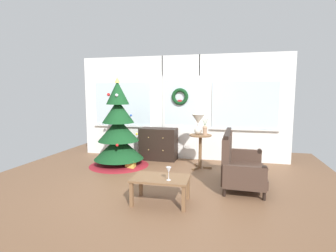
{
  "coord_description": "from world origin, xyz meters",
  "views": [
    {
      "loc": [
        1.25,
        -4.39,
        1.62
      ],
      "look_at": [
        0.05,
        0.55,
        1.0
      ],
      "focal_mm": 28.3,
      "sensor_mm": 36.0,
      "label": 1
    }
  ],
  "objects_px": {
    "christmas_tree": "(118,134)",
    "coffee_table": "(161,181)",
    "dresser_cabinet": "(158,144)",
    "side_table": "(200,145)",
    "wine_glass": "(169,171)",
    "gift_box": "(131,164)",
    "settee_sofa": "(238,164)",
    "table_lamp": "(198,121)",
    "flower_vase": "(205,130)"
  },
  "relations": [
    {
      "from": "wine_glass",
      "to": "gift_box",
      "type": "height_order",
      "value": "wine_glass"
    },
    {
      "from": "christmas_tree",
      "to": "table_lamp",
      "type": "bearing_deg",
      "value": 8.09
    },
    {
      "from": "side_table",
      "to": "table_lamp",
      "type": "distance_m",
      "value": 0.51
    },
    {
      "from": "dresser_cabinet",
      "to": "settee_sofa",
      "type": "distance_m",
      "value": 2.35
    },
    {
      "from": "table_lamp",
      "to": "gift_box",
      "type": "distance_m",
      "value": 1.74
    },
    {
      "from": "coffee_table",
      "to": "wine_glass",
      "type": "height_order",
      "value": "wine_glass"
    },
    {
      "from": "dresser_cabinet",
      "to": "table_lamp",
      "type": "distance_m",
      "value": 1.3
    },
    {
      "from": "side_table",
      "to": "flower_vase",
      "type": "height_order",
      "value": "flower_vase"
    },
    {
      "from": "table_lamp",
      "to": "coffee_table",
      "type": "distance_m",
      "value": 2.17
    },
    {
      "from": "wine_glass",
      "to": "side_table",
      "type": "bearing_deg",
      "value": 84.39
    },
    {
      "from": "gift_box",
      "to": "side_table",
      "type": "bearing_deg",
      "value": 15.28
    },
    {
      "from": "settee_sofa",
      "to": "table_lamp",
      "type": "distance_m",
      "value": 1.43
    },
    {
      "from": "christmas_tree",
      "to": "coffee_table",
      "type": "distance_m",
      "value": 2.34
    },
    {
      "from": "christmas_tree",
      "to": "coffee_table",
      "type": "relative_size",
      "value": 2.32
    },
    {
      "from": "coffee_table",
      "to": "gift_box",
      "type": "distance_m",
      "value": 1.96
    },
    {
      "from": "christmas_tree",
      "to": "gift_box",
      "type": "height_order",
      "value": "christmas_tree"
    },
    {
      "from": "flower_vase",
      "to": "coffee_table",
      "type": "xyz_separation_m",
      "value": [
        -0.45,
        -1.94,
        -0.52
      ]
    },
    {
      "from": "table_lamp",
      "to": "coffee_table",
      "type": "height_order",
      "value": "table_lamp"
    },
    {
      "from": "christmas_tree",
      "to": "flower_vase",
      "type": "distance_m",
      "value": 1.93
    },
    {
      "from": "christmas_tree",
      "to": "settee_sofa",
      "type": "xyz_separation_m",
      "value": [
        2.6,
        -0.7,
        -0.34
      ]
    },
    {
      "from": "dresser_cabinet",
      "to": "side_table",
      "type": "bearing_deg",
      "value": -25.29
    },
    {
      "from": "dresser_cabinet",
      "to": "wine_glass",
      "type": "height_order",
      "value": "dresser_cabinet"
    },
    {
      "from": "coffee_table",
      "to": "dresser_cabinet",
      "type": "bearing_deg",
      "value": 106.42
    },
    {
      "from": "table_lamp",
      "to": "flower_vase",
      "type": "height_order",
      "value": "table_lamp"
    },
    {
      "from": "christmas_tree",
      "to": "side_table",
      "type": "height_order",
      "value": "christmas_tree"
    },
    {
      "from": "christmas_tree",
      "to": "coffee_table",
      "type": "height_order",
      "value": "christmas_tree"
    },
    {
      "from": "dresser_cabinet",
      "to": "side_table",
      "type": "height_order",
      "value": "dresser_cabinet"
    },
    {
      "from": "flower_vase",
      "to": "christmas_tree",
      "type": "bearing_deg",
      "value": -175.53
    },
    {
      "from": "settee_sofa",
      "to": "flower_vase",
      "type": "bearing_deg",
      "value": 128.66
    },
    {
      "from": "flower_vase",
      "to": "wine_glass",
      "type": "distance_m",
      "value": 2.08
    },
    {
      "from": "side_table",
      "to": "flower_vase",
      "type": "bearing_deg",
      "value": -30.96
    },
    {
      "from": "settee_sofa",
      "to": "wine_glass",
      "type": "xyz_separation_m",
      "value": [
        -0.99,
        -1.18,
        0.16
      ]
    },
    {
      "from": "coffee_table",
      "to": "side_table",
      "type": "bearing_deg",
      "value": 80.01
    },
    {
      "from": "settee_sofa",
      "to": "side_table",
      "type": "xyz_separation_m",
      "value": [
        -0.78,
        0.91,
        0.15
      ]
    },
    {
      "from": "wine_glass",
      "to": "coffee_table",
      "type": "bearing_deg",
      "value": 145.62
    },
    {
      "from": "wine_glass",
      "to": "gift_box",
      "type": "relative_size",
      "value": 1.03
    },
    {
      "from": "settee_sofa",
      "to": "coffee_table",
      "type": "relative_size",
      "value": 1.61
    },
    {
      "from": "table_lamp",
      "to": "wine_glass",
      "type": "bearing_deg",
      "value": -93.9
    },
    {
      "from": "gift_box",
      "to": "table_lamp",
      "type": "bearing_deg",
      "value": 17.4
    },
    {
      "from": "settee_sofa",
      "to": "table_lamp",
      "type": "xyz_separation_m",
      "value": [
        -0.84,
        0.95,
        0.65
      ]
    },
    {
      "from": "wine_glass",
      "to": "gift_box",
      "type": "distance_m",
      "value": 2.16
    },
    {
      "from": "side_table",
      "to": "table_lamp",
      "type": "height_order",
      "value": "table_lamp"
    },
    {
      "from": "dresser_cabinet",
      "to": "table_lamp",
      "type": "relative_size",
      "value": 2.07
    },
    {
      "from": "side_table",
      "to": "coffee_table",
      "type": "xyz_separation_m",
      "value": [
        -0.35,
        -2.0,
        -0.19
      ]
    },
    {
      "from": "settee_sofa",
      "to": "wine_glass",
      "type": "height_order",
      "value": "settee_sofa"
    },
    {
      "from": "flower_vase",
      "to": "side_table",
      "type": "bearing_deg",
      "value": 149.04
    },
    {
      "from": "dresser_cabinet",
      "to": "wine_glass",
      "type": "bearing_deg",
      "value": -71.26
    },
    {
      "from": "dresser_cabinet",
      "to": "settee_sofa",
      "type": "relative_size",
      "value": 0.66
    },
    {
      "from": "table_lamp",
      "to": "wine_glass",
      "type": "height_order",
      "value": "table_lamp"
    },
    {
      "from": "table_lamp",
      "to": "wine_glass",
      "type": "relative_size",
      "value": 2.26
    }
  ]
}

